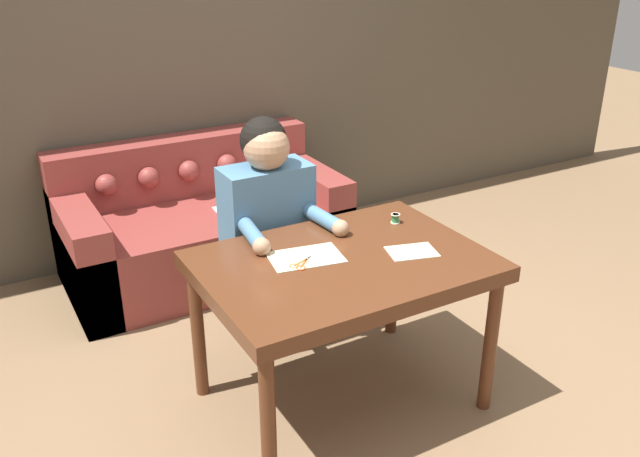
% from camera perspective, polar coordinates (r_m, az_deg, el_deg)
% --- Properties ---
extents(ground_plane, '(16.00, 16.00, 0.00)m').
position_cam_1_polar(ground_plane, '(3.25, 3.92, -14.55)').
color(ground_plane, '#846647').
extents(wall_back, '(8.00, 0.06, 2.60)m').
position_cam_1_polar(wall_back, '(4.49, -10.92, 14.35)').
color(wall_back, brown).
rests_on(wall_back, ground_plane).
extents(dining_table, '(1.21, 0.86, 0.73)m').
position_cam_1_polar(dining_table, '(2.91, 1.93, -3.94)').
color(dining_table, '#562D19').
rests_on(dining_table, ground_plane).
extents(couch, '(1.68, 0.88, 0.81)m').
position_cam_1_polar(couch, '(4.32, -9.94, 0.08)').
color(couch, brown).
rests_on(couch, ground_plane).
extents(person, '(0.48, 0.55, 1.23)m').
position_cam_1_polar(person, '(3.34, -4.37, -0.50)').
color(person, '#33281E').
rests_on(person, ground_plane).
extents(pattern_paper_main, '(0.34, 0.26, 0.00)m').
position_cam_1_polar(pattern_paper_main, '(2.89, -1.22, -2.43)').
color(pattern_paper_main, beige).
rests_on(pattern_paper_main, dining_table).
extents(pattern_paper_offcut, '(0.24, 0.20, 0.00)m').
position_cam_1_polar(pattern_paper_offcut, '(2.96, 7.73, -1.94)').
color(pattern_paper_offcut, beige).
rests_on(pattern_paper_offcut, dining_table).
extents(scissors, '(0.23, 0.17, 0.01)m').
position_cam_1_polar(scissors, '(2.84, -1.35, -2.83)').
color(scissors, silver).
rests_on(scissors, dining_table).
extents(thread_spool, '(0.04, 0.04, 0.05)m').
position_cam_1_polar(thread_spool, '(3.23, 6.37, 0.85)').
color(thread_spool, '#338C4C').
rests_on(thread_spool, dining_table).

